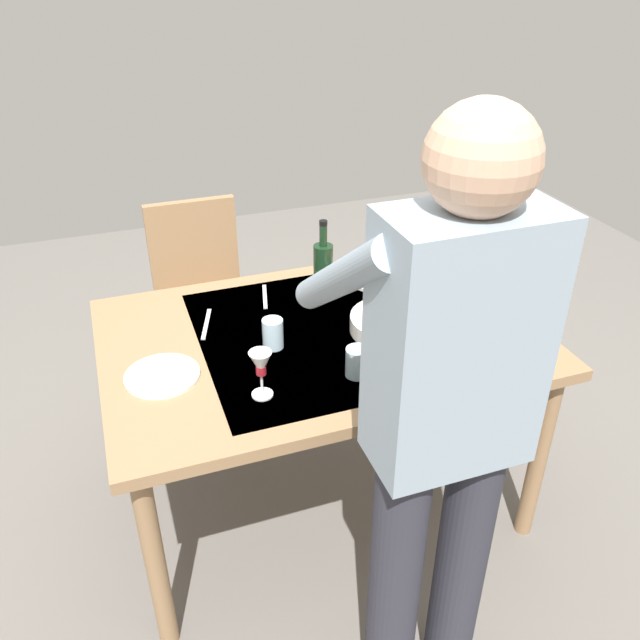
{
  "coord_description": "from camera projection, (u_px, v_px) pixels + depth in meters",
  "views": [
    {
      "loc": [
        0.63,
        1.77,
        1.93
      ],
      "look_at": [
        0.0,
        0.0,
        0.81
      ],
      "focal_mm": 36.54,
      "sensor_mm": 36.0,
      "label": 1
    }
  ],
  "objects": [
    {
      "name": "table_fork",
      "position": [
        265.0,
        297.0,
        2.42
      ],
      "size": [
        0.06,
        0.18,
        0.0
      ],
      "primitive_type": "cube",
      "rotation": [
        0.0,
        0.0,
        -0.24
      ],
      "color": "silver",
      "rests_on": "dining_table"
    },
    {
      "name": "table_knife",
      "position": [
        206.0,
        324.0,
        2.25
      ],
      "size": [
        0.07,
        0.2,
        0.0
      ],
      "primitive_type": "cube",
      "rotation": [
        0.0,
        0.0,
        -0.3
      ],
      "color": "silver",
      "rests_on": "dining_table"
    },
    {
      "name": "wine_glass_right",
      "position": [
        261.0,
        366.0,
        1.86
      ],
      "size": [
        0.07,
        0.07,
        0.15
      ],
      "color": "white",
      "rests_on": "dining_table"
    },
    {
      "name": "dinner_plate_far",
      "position": [
        377.0,
        278.0,
        2.54
      ],
      "size": [
        0.23,
        0.23,
        0.01
      ],
      "primitive_type": "cylinder",
      "color": "silver",
      "rests_on": "dining_table"
    },
    {
      "name": "wine_bottle",
      "position": [
        323.0,
        268.0,
        2.39
      ],
      "size": [
        0.07,
        0.07,
        0.3
      ],
      "color": "black",
      "rests_on": "dining_table"
    },
    {
      "name": "water_cup_near_right",
      "position": [
        273.0,
        333.0,
        2.11
      ],
      "size": [
        0.07,
        0.07,
        0.1
      ],
      "primitive_type": "cylinder",
      "color": "silver",
      "rests_on": "dining_table"
    },
    {
      "name": "person_server",
      "position": [
        444.0,
        418.0,
        1.51
      ],
      "size": [
        0.42,
        0.61,
        1.69
      ],
      "color": "#2D2D38",
      "rests_on": "ground_plane"
    },
    {
      "name": "wine_glass_left",
      "position": [
        457.0,
        253.0,
        2.51
      ],
      "size": [
        0.07,
        0.07,
        0.15
      ],
      "color": "white",
      "rests_on": "dining_table"
    },
    {
      "name": "water_cup_near_left",
      "position": [
        357.0,
        362.0,
        1.98
      ],
      "size": [
        0.07,
        0.07,
        0.09
      ],
      "primitive_type": "cylinder",
      "color": "silver",
      "rests_on": "dining_table"
    },
    {
      "name": "dinner_plate_near",
      "position": [
        162.0,
        376.0,
        1.99
      ],
      "size": [
        0.23,
        0.23,
        0.01
      ],
      "primitive_type": "cylinder",
      "color": "silver",
      "rests_on": "dining_table"
    },
    {
      "name": "chair_near",
      "position": [
        201.0,
        290.0,
        2.96
      ],
      "size": [
        0.4,
        0.4,
        0.91
      ],
      "color": "brown",
      "rests_on": "ground_plane"
    },
    {
      "name": "serving_bowl_pasta",
      "position": [
        394.0,
        322.0,
        2.21
      ],
      "size": [
        0.3,
        0.3,
        0.07
      ],
      "color": "silver",
      "rests_on": "dining_table"
    },
    {
      "name": "dining_table",
      "position": [
        320.0,
        351.0,
        2.25
      ],
      "size": [
        1.46,
        0.99,
        0.76
      ],
      "color": "#93704C",
      "rests_on": "ground_plane"
    },
    {
      "name": "ground_plane",
      "position": [
        320.0,
        493.0,
        2.6
      ],
      "size": [
        6.0,
        6.0,
        0.0
      ],
      "primitive_type": "plane",
      "color": "#66605B"
    }
  ]
}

